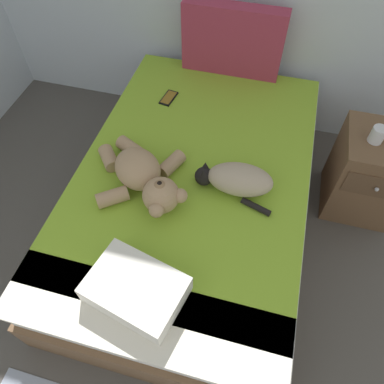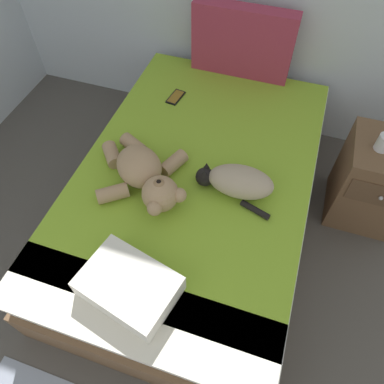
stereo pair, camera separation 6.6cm
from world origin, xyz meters
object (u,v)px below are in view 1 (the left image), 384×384
object	(u,v)px
bed	(194,196)
mug	(378,135)
cell_phone	(169,98)
cat	(236,179)
teddy_bear	(144,177)
throw_pillow	(136,289)
patterned_cushion	(233,41)
nightstand	(367,173)

from	to	relation	value
bed	mug	xyz separation A→B (m)	(0.95, 0.40, 0.38)
cell_phone	mug	bearing A→B (deg)	-6.08
cat	teddy_bear	size ratio (longest dim) A/B	0.74
cell_phone	throw_pillow	xyz separation A→B (m)	(0.26, -1.29, 0.05)
cell_phone	mug	size ratio (longest dim) A/B	1.31
bed	cat	size ratio (longest dim) A/B	4.73
throw_pillow	mug	distance (m)	1.53
bed	patterned_cushion	bearing A→B (deg)	89.34
patterned_cushion	cell_phone	world-z (taller)	patterned_cushion
patterned_cushion	mug	world-z (taller)	patterned_cushion
nightstand	mug	xyz separation A→B (m)	(-0.07, -0.02, 0.34)
throw_pillow	patterned_cushion	bearing A→B (deg)	87.76
teddy_bear	mug	size ratio (longest dim) A/B	4.85
nightstand	cell_phone	bearing A→B (deg)	175.25
cell_phone	mug	xyz separation A→B (m)	(1.26, -0.13, 0.11)
patterned_cushion	nightstand	distance (m)	1.21
patterned_cushion	nightstand	world-z (taller)	patterned_cushion
cell_phone	nightstand	xyz separation A→B (m)	(1.33, -0.11, -0.23)
teddy_bear	mug	xyz separation A→B (m)	(1.16, 0.59, 0.03)
patterned_cushion	nightstand	size ratio (longest dim) A/B	1.13
bed	cell_phone	world-z (taller)	cell_phone
throw_pillow	mug	bearing A→B (deg)	49.23
bed	throw_pillow	size ratio (longest dim) A/B	5.06
nightstand	bed	bearing A→B (deg)	-157.16
teddy_bear	cell_phone	world-z (taller)	teddy_bear
throw_pillow	cell_phone	bearing A→B (deg)	101.32
mug	bed	bearing A→B (deg)	-156.88
cat	patterned_cushion	bearing A→B (deg)	103.09
teddy_bear	cell_phone	xyz separation A→B (m)	(-0.10, 0.73, -0.08)
patterned_cushion	cat	bearing A→B (deg)	-76.91
mug	patterned_cushion	bearing A→B (deg)	150.33
bed	cell_phone	xyz separation A→B (m)	(-0.31, 0.54, 0.27)
bed	nightstand	bearing A→B (deg)	22.84
cell_phone	nightstand	bearing A→B (deg)	-4.75
patterned_cushion	mug	bearing A→B (deg)	-29.67
throw_pillow	cat	bearing A→B (deg)	66.34
cat	nightstand	xyz separation A→B (m)	(0.77, 0.50, -0.29)
cat	nightstand	size ratio (longest dim) A/B	0.73
patterned_cushion	cell_phone	xyz separation A→B (m)	(-0.33, -0.40, -0.22)
patterned_cushion	throw_pillow	bearing A→B (deg)	-92.24
teddy_bear	throw_pillow	xyz separation A→B (m)	(0.16, -0.57, -0.03)
bed	patterned_cushion	distance (m)	1.06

